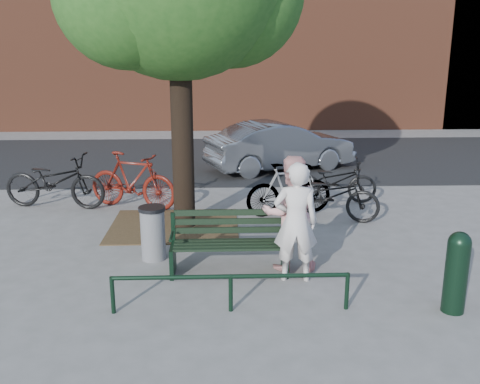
{
  "coord_description": "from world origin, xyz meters",
  "views": [
    {
      "loc": [
        -0.12,
        -7.45,
        3.3
      ],
      "look_at": [
        0.2,
        1.0,
        0.99
      ],
      "focal_mm": 40.0,
      "sensor_mm": 36.0,
      "label": 1
    }
  ],
  "objects_px": {
    "person_left": "(296,222)",
    "bicycle_c": "(334,181)",
    "bollard": "(457,269)",
    "litter_bin": "(153,233)",
    "person_right": "(290,213)",
    "parked_car": "(280,146)",
    "park_bench": "(229,241)"
  },
  "relations": [
    {
      "from": "litter_bin",
      "to": "person_right",
      "type": "bearing_deg",
      "value": -11.99
    },
    {
      "from": "person_left",
      "to": "litter_bin",
      "type": "relative_size",
      "value": 2.02
    },
    {
      "from": "person_left",
      "to": "bollard",
      "type": "relative_size",
      "value": 1.63
    },
    {
      "from": "litter_bin",
      "to": "parked_car",
      "type": "bearing_deg",
      "value": 66.6
    },
    {
      "from": "person_right",
      "to": "litter_bin",
      "type": "relative_size",
      "value": 2.03
    },
    {
      "from": "person_left",
      "to": "person_right",
      "type": "xyz_separation_m",
      "value": [
        -0.03,
        0.4,
        0.0
      ]
    },
    {
      "from": "park_bench",
      "to": "person_left",
      "type": "relative_size",
      "value": 0.99
    },
    {
      "from": "park_bench",
      "to": "person_left",
      "type": "height_order",
      "value": "person_left"
    },
    {
      "from": "park_bench",
      "to": "bollard",
      "type": "relative_size",
      "value": 1.61
    },
    {
      "from": "park_bench",
      "to": "bicycle_c",
      "type": "relative_size",
      "value": 0.96
    },
    {
      "from": "park_bench",
      "to": "bicycle_c",
      "type": "distance_m",
      "value": 4.31
    },
    {
      "from": "person_left",
      "to": "litter_bin",
      "type": "xyz_separation_m",
      "value": [
        -2.15,
        0.85,
        -0.44
      ]
    },
    {
      "from": "person_right",
      "to": "parked_car",
      "type": "bearing_deg",
      "value": -99.47
    },
    {
      "from": "person_left",
      "to": "bicycle_c",
      "type": "xyz_separation_m",
      "value": [
        1.4,
        3.94,
        -0.4
      ]
    },
    {
      "from": "bollard",
      "to": "bicycle_c",
      "type": "distance_m",
      "value": 5.03
    },
    {
      "from": "bollard",
      "to": "litter_bin",
      "type": "distance_m",
      "value": 4.48
    },
    {
      "from": "bicycle_c",
      "to": "parked_car",
      "type": "relative_size",
      "value": 0.45
    },
    {
      "from": "bicycle_c",
      "to": "parked_car",
      "type": "distance_m",
      "value": 3.31
    },
    {
      "from": "person_right",
      "to": "bollard",
      "type": "xyz_separation_m",
      "value": [
        1.93,
        -1.46,
        -0.3
      ]
    },
    {
      "from": "person_right",
      "to": "bicycle_c",
      "type": "bearing_deg",
      "value": -116.34
    },
    {
      "from": "litter_bin",
      "to": "parked_car",
      "type": "height_order",
      "value": "parked_car"
    },
    {
      "from": "person_right",
      "to": "bollard",
      "type": "bearing_deg",
      "value": 138.56
    },
    {
      "from": "person_right",
      "to": "bicycle_c",
      "type": "relative_size",
      "value": 0.97
    },
    {
      "from": "park_bench",
      "to": "bollard",
      "type": "xyz_separation_m",
      "value": [
        2.85,
        -1.39,
        0.1
      ]
    },
    {
      "from": "person_right",
      "to": "litter_bin",
      "type": "distance_m",
      "value": 2.21
    },
    {
      "from": "park_bench",
      "to": "litter_bin",
      "type": "xyz_separation_m",
      "value": [
        -1.2,
        0.52,
        -0.04
      ]
    },
    {
      "from": "person_right",
      "to": "bollard",
      "type": "height_order",
      "value": "person_right"
    },
    {
      "from": "person_left",
      "to": "bollard",
      "type": "xyz_separation_m",
      "value": [
        1.9,
        -1.06,
        -0.3
      ]
    },
    {
      "from": "bicycle_c",
      "to": "parked_car",
      "type": "xyz_separation_m",
      "value": [
        -0.83,
        3.2,
        0.19
      ]
    },
    {
      "from": "bollard",
      "to": "litter_bin",
      "type": "height_order",
      "value": "bollard"
    },
    {
      "from": "bicycle_c",
      "to": "park_bench",
      "type": "bearing_deg",
      "value": 152.5
    },
    {
      "from": "person_left",
      "to": "person_right",
      "type": "bearing_deg",
      "value": -82.38
    }
  ]
}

